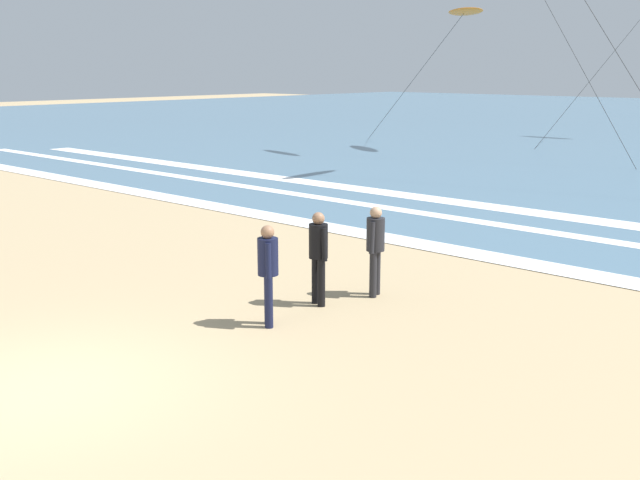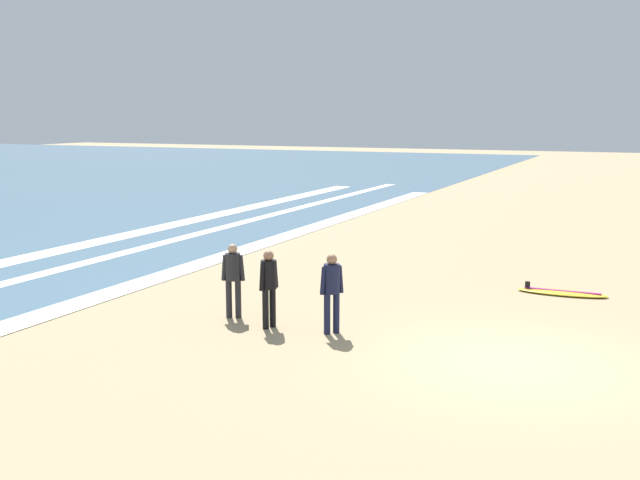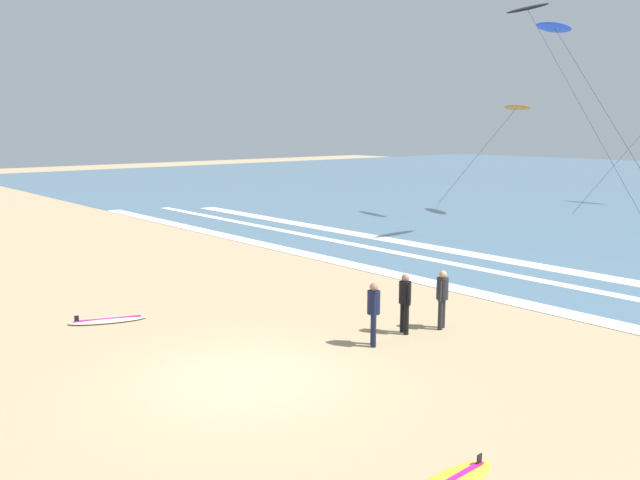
{
  "view_description": "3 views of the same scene",
  "coord_description": "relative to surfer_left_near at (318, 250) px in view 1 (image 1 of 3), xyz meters",
  "views": [
    {
      "loc": [
        8.62,
        -4.31,
        3.94
      ],
      "look_at": [
        0.68,
        4.4,
        1.28
      ],
      "focal_mm": 43.08,
      "sensor_mm": 36.0,
      "label": 1
    },
    {
      "loc": [
        -12.83,
        -2.1,
        4.28
      ],
      "look_at": [
        0.82,
        4.05,
        1.78
      ],
      "focal_mm": 42.1,
      "sensor_mm": 36.0,
      "label": 2
    },
    {
      "loc": [
        11.23,
        -7.57,
        5.36
      ],
      "look_at": [
        -2.28,
        4.11,
        2.26
      ],
      "focal_mm": 36.72,
      "sensor_mm": 36.0,
      "label": 3
    }
  ],
  "objects": [
    {
      "name": "kite_orange_low_near",
      "position": [
        -11.84,
        23.16,
        5.52
      ],
      "size": [
        8.53,
        2.65,
        6.73
      ],
      "color": "orange",
      "rests_on": "ground"
    },
    {
      "name": "ground_plane",
      "position": [
        -0.19,
        -4.9,
        -0.96
      ],
      "size": [
        160.0,
        160.0,
        0.0
      ],
      "primitive_type": "plane",
      "color": "tan"
    },
    {
      "name": "wave_foam_outer_break",
      "position": [
        0.91,
        10.22,
        -0.94
      ],
      "size": [
        55.49,
        0.99,
        0.01
      ],
      "primitive_type": "cube",
      "color": "white",
      "rests_on": "ocean_surface"
    },
    {
      "name": "surfer_left_near",
      "position": [
        0.0,
        0.0,
        0.0
      ],
      "size": [
        0.51,
        0.32,
        1.6
      ],
      "color": "black",
      "rests_on": "ground"
    },
    {
      "name": "surfer_left_far",
      "position": [
        0.15,
        -1.32,
        0.0
      ],
      "size": [
        0.44,
        0.41,
        1.6
      ],
      "color": "#141938",
      "rests_on": "ground"
    },
    {
      "name": "wave_foam_mid_break",
      "position": [
        1.25,
        8.06,
        -0.94
      ],
      "size": [
        59.84,
        0.58,
        0.01
      ],
      "primitive_type": "cube",
      "color": "white",
      "rests_on": "ocean_surface"
    },
    {
      "name": "surfer_right_near",
      "position": [
        0.38,
        1.06,
        0.0
      ],
      "size": [
        0.32,
        0.51,
        1.6
      ],
      "color": "#232328",
      "rests_on": "ground"
    },
    {
      "name": "wave_foam_shoreline",
      "position": [
        -1.26,
        4.91,
        -0.94
      ],
      "size": [
        56.71,
        0.88,
        0.01
      ],
      "primitive_type": "cube",
      "color": "white",
      "rests_on": "ocean_surface"
    }
  ]
}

